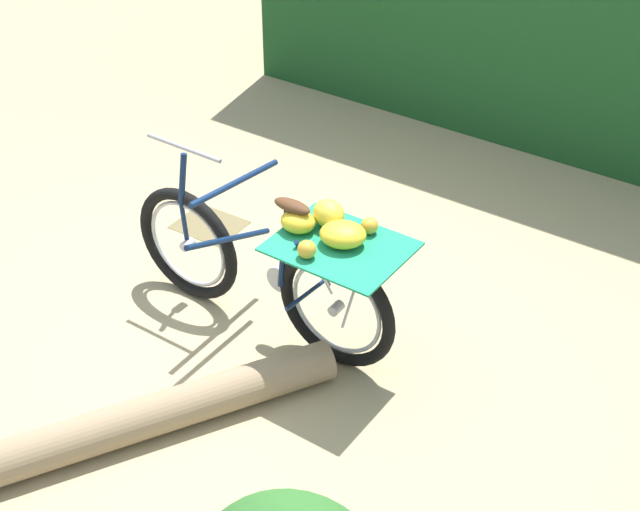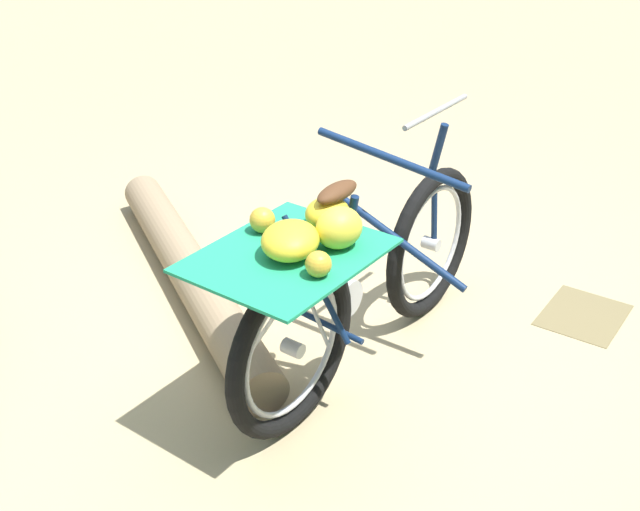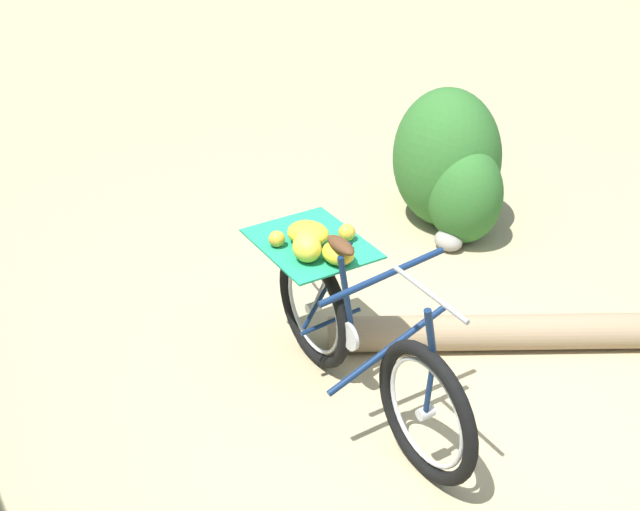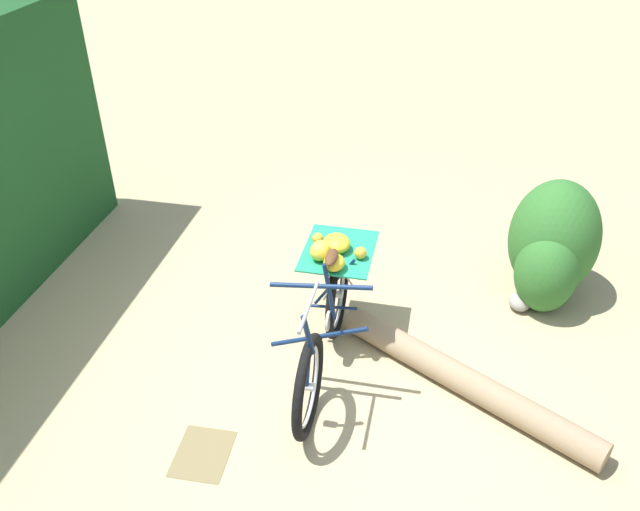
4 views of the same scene
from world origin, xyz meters
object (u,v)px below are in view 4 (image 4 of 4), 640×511
Objects in this scene: fallen_log at (463,380)px; shrub_cluster at (552,245)px; bicycle at (327,316)px; path_stone at (520,301)px.

fallen_log is 1.65m from shrub_cluster.
shrub_cluster is at bearing 128.51° from bicycle.
shrub_cluster is 0.57m from path_stone.
shrub_cluster reaches higher than bicycle.
fallen_log is (-0.12, -1.05, -0.37)m from bicycle.
shrub_cluster is at bearing -27.35° from fallen_log.
shrub_cluster is at bearing -35.50° from path_stone.
bicycle is 1.60× the size of shrub_cluster.
path_stone is at bearing -24.58° from fallen_log.
path_stone is (0.98, -1.55, -0.40)m from bicycle.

